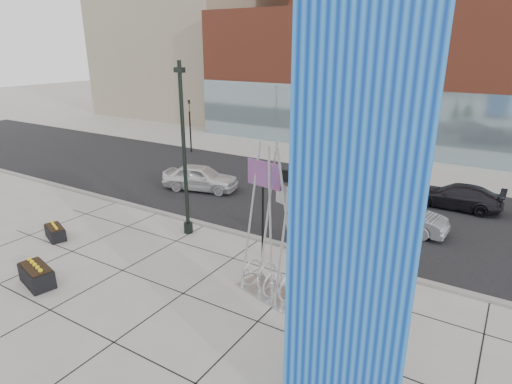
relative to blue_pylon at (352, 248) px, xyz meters
The scene contains 19 objects.
ground 9.05m from the blue_pylon, 158.14° to the left, with size 160.00×160.00×0.00m, color #9E9991.
street_asphalt 15.54m from the blue_pylon, 119.75° to the left, with size 80.00×12.00×0.02m, color black.
curb_edge 11.01m from the blue_pylon, 136.76° to the left, with size 80.00×0.30×0.12m, color gray.
tower_podium 30.68m from the blue_pylon, 102.08° to the left, with size 34.00×10.00×11.00m, color #9D442D.
tower_glass_front 26.04m from the blue_pylon, 104.30° to the left, with size 34.00×0.60×5.00m, color #8CA5B2.
blue_pylon is the anchor object (origin of this frame).
lamp_post 11.34m from the blue_pylon, 147.99° to the left, with size 0.48×0.41×7.50m.
public_art_sculpture 6.02m from the blue_pylon, 137.54° to the left, with size 2.53×1.73×5.23m.
concrete_bollard 12.58m from the blue_pylon, behind, with size 0.32×0.32×0.62m, color gray.
overhead_street_sign 7.64m from the blue_pylon, 130.24° to the left, with size 1.75×0.36×3.70m.
round_planter_east 7.60m from the blue_pylon, 108.77° to the left, with size 0.99×0.99×2.47m.
round_planter_mid 7.60m from the blue_pylon, 111.99° to the left, with size 0.97×0.97×2.42m.
round_planter_west 8.10m from the blue_pylon, 118.81° to the left, with size 1.03×1.03×2.57m.
box_planter_north 14.85m from the blue_pylon, behind, with size 1.38×1.03×0.68m.
box_planter_south 11.87m from the blue_pylon, behind, with size 1.68×1.11×0.85m.
car_white_west 17.29m from the blue_pylon, 139.47° to the left, with size 1.77×4.39×1.50m, color silver.
car_silver_mid 11.96m from the blue_pylon, 97.42° to the left, with size 1.42×4.07×1.34m, color #9B9EA3.
car_dark_east 16.09m from the blue_pylon, 88.90° to the left, with size 1.78×4.37×1.27m, color black.
traffic_signal 26.53m from the blue_pylon, 137.21° to the left, with size 0.15×0.18×4.10m.
Camera 1 is at (9.81, -10.51, 8.07)m, focal length 30.00 mm.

